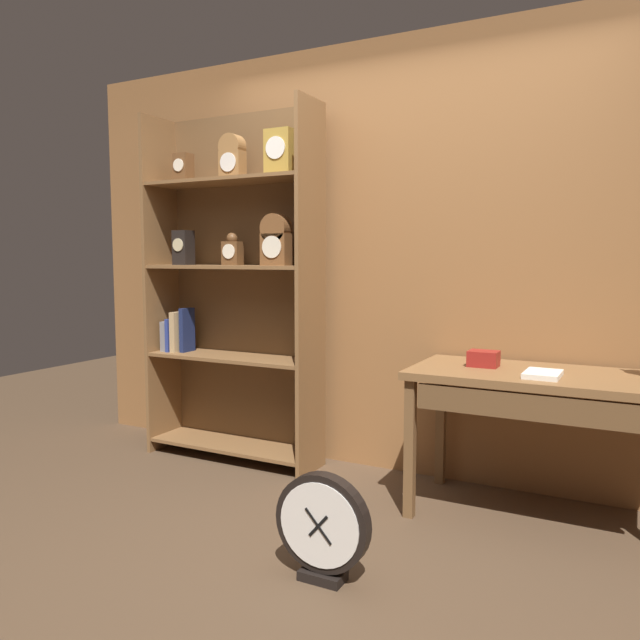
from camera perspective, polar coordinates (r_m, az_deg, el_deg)
name	(u,v)px	position (r m, az deg, el deg)	size (l,w,h in m)	color
ground_plane	(298,569)	(2.82, -2.01, -21.92)	(10.00, 10.00, 0.00)	#4C3826
back_wood_panel	(411,259)	(3.74, 8.35, 5.57)	(4.80, 0.05, 2.60)	brown
bookshelf	(235,281)	(4.02, -7.83, 3.56)	(1.18, 0.34, 2.23)	brown
workbench	(549,392)	(3.22, 20.34, -6.21)	(1.34, 0.63, 0.75)	brown
toolbox_small	(483,359)	(3.31, 14.81, -3.46)	(0.15, 0.12, 0.08)	maroon
open_repair_manual	(543,374)	(3.12, 19.81, -4.71)	(0.16, 0.22, 0.03)	silver
round_clock_large	(322,526)	(2.63, 0.23, -18.46)	(0.41, 0.11, 0.45)	black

